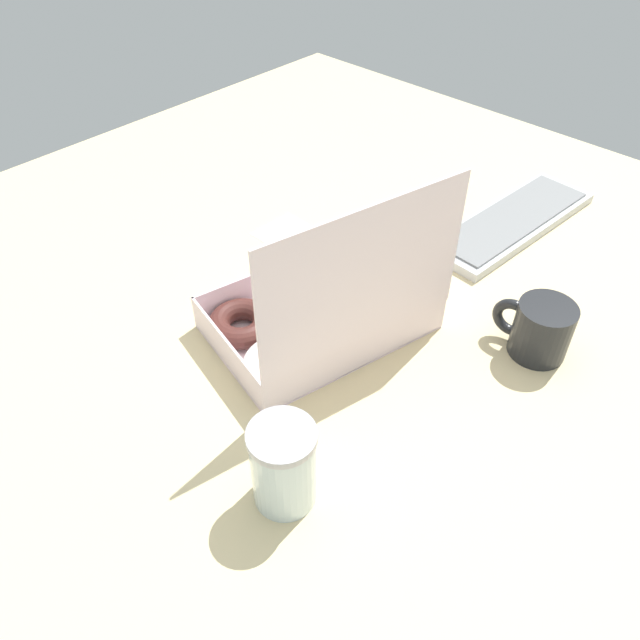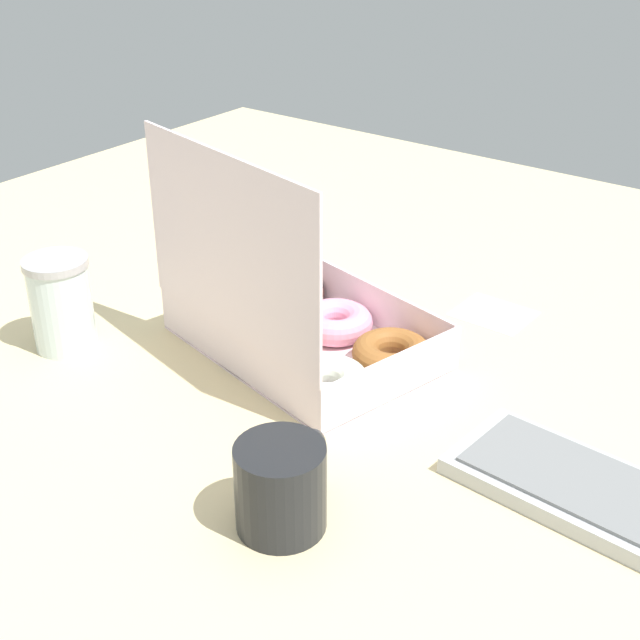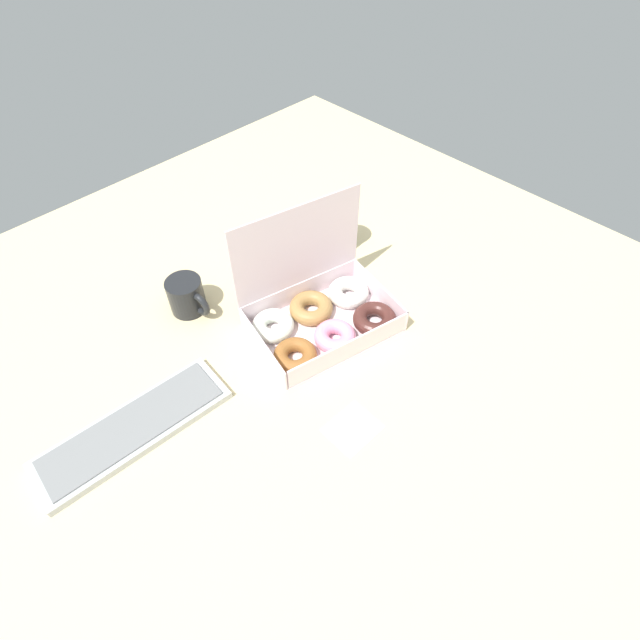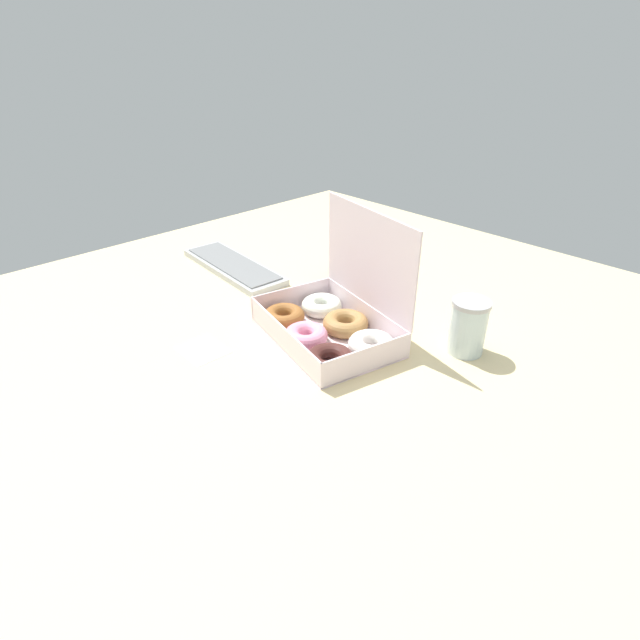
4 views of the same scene
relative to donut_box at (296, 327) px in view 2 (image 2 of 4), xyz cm
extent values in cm
cube|color=beige|center=(-2.77, 1.47, -4.51)|extent=(180.00, 180.00, 2.00)
cube|color=white|center=(-0.61, -1.19, -3.31)|extent=(37.73, 29.60, 0.40)
cube|color=white|center=(-16.72, 2.56, -0.16)|extent=(5.52, 22.09, 5.90)
cube|color=white|center=(15.50, -4.95, -0.16)|extent=(5.52, 22.09, 5.90)
cube|color=white|center=(-3.13, -12.00, -0.16)|extent=(31.91, 7.81, 5.90)
cube|color=white|center=(1.91, 9.61, -0.16)|extent=(31.91, 7.81, 5.90)
cube|color=white|center=(1.96, 9.80, 14.08)|extent=(32.69, 8.00, 22.58)
torus|color=#985D2A|center=(-12.38, -3.84, -1.39)|extent=(14.04, 14.04, 3.39)
torus|color=pink|center=(-1.87, -6.26, -1.39)|extent=(13.08, 13.08, 3.62)
torus|color=#4A2420|center=(8.92, -9.23, -1.39)|extent=(14.16, 14.16, 3.53)
torus|color=white|center=(-9.95, 6.57, -1.39)|extent=(14.32, 14.32, 3.54)
torus|color=#AA7D45|center=(0.57, 4.30, -1.39)|extent=(11.65, 11.65, 3.70)
torus|color=white|center=(11.13, 1.73, -1.39)|extent=(10.87, 10.87, 3.71)
cylinder|color=black|center=(-19.95, 27.49, 1.04)|extent=(8.85, 8.85, 9.10)
torus|color=black|center=(-19.37, 22.78, 1.04)|extent=(2.39, 6.84, 6.69)
cylinder|color=black|center=(-19.95, 27.49, 3.95)|extent=(7.79, 7.79, 0.55)
cylinder|color=silver|center=(25.02, 17.20, 2.26)|extent=(7.95, 7.95, 11.54)
cylinder|color=#B2B2B7|center=(25.02, 17.20, 8.53)|extent=(8.35, 8.35, 1.00)
cube|color=white|center=(-15.94, -24.97, -3.44)|extent=(10.52, 9.00, 0.15)
camera|label=1|loc=(53.80, 50.26, 66.10)|focal=35.00mm
camera|label=2|loc=(-63.40, 78.93, 55.00)|focal=50.00mm
camera|label=3|loc=(-57.46, -57.14, 88.97)|focal=28.00mm
camera|label=4|loc=(70.35, -71.27, 57.47)|focal=28.00mm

